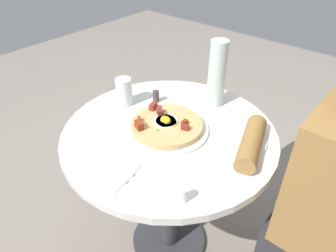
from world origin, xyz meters
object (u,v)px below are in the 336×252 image
(dining_table, at_px, (169,163))
(bread_plate, at_px, (245,142))
(knife, at_px, (111,165))
(water_glass, at_px, (124,92))
(fork, at_px, (104,171))
(salt_shaker, at_px, (183,195))
(person_seated, at_px, (319,210))
(water_bottle, at_px, (217,74))
(breakfast_pizza, at_px, (166,125))
(pizza_plate, at_px, (167,129))
(pepper_shaker, at_px, (156,96))

(dining_table, bearing_deg, bread_plate, 114.04)
(knife, xyz_separation_m, water_glass, (-0.30, -0.25, 0.05))
(bread_plate, distance_m, fork, 0.50)
(salt_shaker, bearing_deg, fork, -74.16)
(person_seated, bearing_deg, knife, -51.15)
(salt_shaker, bearing_deg, knife, -81.83)
(person_seated, xyz_separation_m, knife, (0.46, -0.57, 0.20))
(dining_table, relative_size, knife, 4.48)
(water_glass, xyz_separation_m, water_bottle, (-0.25, 0.29, 0.08))
(fork, bearing_deg, breakfast_pizza, 79.98)
(salt_shaker, bearing_deg, person_seated, 144.25)
(person_seated, bearing_deg, water_glass, -78.94)
(salt_shaker, bearing_deg, dining_table, -133.32)
(knife, bearing_deg, pizza_plate, 78.05)
(fork, xyz_separation_m, salt_shaker, (-0.07, 0.26, 0.02))
(bread_plate, xyz_separation_m, fork, (0.42, -0.27, 0.00))
(bread_plate, bearing_deg, person_seated, 103.40)
(breakfast_pizza, bearing_deg, water_bottle, 173.76)
(person_seated, relative_size, fork, 6.31)
(person_seated, height_order, pizza_plate, person_seated)
(pizza_plate, bearing_deg, breakfast_pizza, -83.57)
(knife, distance_m, water_bottle, 0.56)
(breakfast_pizza, distance_m, knife, 0.27)
(dining_table, xyz_separation_m, water_bottle, (-0.27, 0.02, 0.30))
(pepper_shaker, bearing_deg, water_bottle, 126.47)
(knife, distance_m, pepper_shaker, 0.43)
(water_bottle, bearing_deg, fork, -3.29)
(fork, relative_size, pepper_shaker, 3.60)
(dining_table, height_order, salt_shaker, salt_shaker)
(pizza_plate, relative_size, breakfast_pizza, 1.16)
(dining_table, distance_m, knife, 0.32)
(pizza_plate, relative_size, salt_shaker, 6.32)
(dining_table, bearing_deg, fork, -2.14)
(dining_table, height_order, water_bottle, water_bottle)
(pizza_plate, relative_size, bread_plate, 2.08)
(water_bottle, distance_m, salt_shaker, 0.56)
(person_seated, height_order, knife, person_seated)
(dining_table, distance_m, pepper_shaker, 0.29)
(dining_table, height_order, bread_plate, bread_plate)
(water_glass, bearing_deg, water_bottle, 130.42)
(water_glass, relative_size, pepper_shaker, 2.31)
(pizza_plate, bearing_deg, person_seated, 108.94)
(fork, bearing_deg, salt_shaker, 6.37)
(dining_table, height_order, pepper_shaker, pepper_shaker)
(fork, bearing_deg, dining_table, 78.39)
(fork, relative_size, water_bottle, 0.65)
(dining_table, xyz_separation_m, breakfast_pizza, (0.01, -0.01, 0.19))
(person_seated, distance_m, bread_plate, 0.36)
(dining_table, height_order, water_glass, water_glass)
(pizza_plate, relative_size, water_glass, 2.69)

